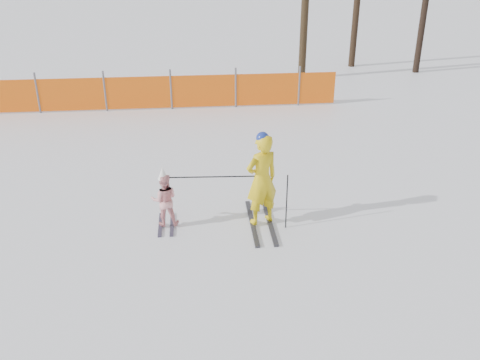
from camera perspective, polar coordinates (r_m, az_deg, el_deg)
ground at (r=9.85m, az=0.28°, el=-6.51°), size 120.00×120.00×0.00m
adult at (r=9.96m, az=2.33°, el=0.03°), size 0.78×1.73×1.89m
child at (r=10.16m, az=-8.06°, el=-2.06°), size 0.51×0.88×1.23m
ski_poles at (r=9.92m, az=0.36°, el=-0.78°), size 2.17×0.32×1.11m
safety_fence at (r=17.28m, az=-19.07°, el=8.59°), size 17.18×0.06×1.25m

